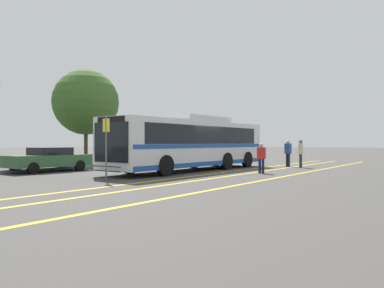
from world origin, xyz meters
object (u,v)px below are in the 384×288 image
at_px(transit_bus, 192,143).
at_px(bus_stop_sign, 106,141).
at_px(parked_car_2, 132,154).
at_px(parked_car_1, 49,159).
at_px(parked_car_3, 187,154).
at_px(tree_1, 86,102).
at_px(pedestrian_0, 261,156).
at_px(pedestrian_1, 288,151).
at_px(pedestrian_2, 301,152).

distance_m(transit_bus, bus_stop_sign, 6.88).
bearing_deg(bus_stop_sign, parked_car_2, -49.99).
bearing_deg(parked_car_1, parked_car_3, -87.84).
relative_size(parked_car_3, tree_1, 0.66).
relative_size(parked_car_2, tree_1, 0.64).
height_order(pedestrian_0, bus_stop_sign, bus_stop_sign).
height_order(parked_car_1, bus_stop_sign, bus_stop_sign).
relative_size(pedestrian_0, pedestrian_1, 0.88).
distance_m(transit_bus, pedestrian_1, 7.10).
height_order(parked_car_3, pedestrian_1, pedestrian_1).
bearing_deg(pedestrian_1, pedestrian_2, 3.17).
height_order(transit_bus, tree_1, tree_1).
height_order(parked_car_1, pedestrian_1, pedestrian_1).
height_order(transit_bus, parked_car_3, transit_bus).
relative_size(parked_car_1, parked_car_3, 0.95).
distance_m(parked_car_1, pedestrian_2, 15.15).
distance_m(transit_bus, pedestrian_0, 4.16).
bearing_deg(parked_car_3, tree_1, -123.45).
bearing_deg(pedestrian_0, parked_car_1, 20.32).
distance_m(parked_car_2, pedestrian_2, 11.12).
bearing_deg(parked_car_1, tree_1, -50.10).
bearing_deg(parked_car_2, pedestrian_0, -3.62).
relative_size(pedestrian_2, tree_1, 0.25).
relative_size(parked_car_1, bus_stop_sign, 1.69).
bearing_deg(pedestrian_0, pedestrian_2, -101.51).
relative_size(parked_car_1, pedestrian_0, 2.88).
height_order(pedestrian_2, bus_stop_sign, bus_stop_sign).
bearing_deg(parked_car_1, pedestrian_0, -146.52).
distance_m(pedestrian_1, pedestrian_2, 0.99).
relative_size(parked_car_2, pedestrian_2, 2.56).
distance_m(parked_car_2, tree_1, 6.19).
distance_m(transit_bus, parked_car_2, 5.77).
xyz_separation_m(transit_bus, parked_car_1, (-5.40, 5.79, -0.90)).
relative_size(parked_car_1, pedestrian_2, 2.53).
height_order(pedestrian_1, tree_1, tree_1).
relative_size(transit_bus, pedestrian_1, 6.93).
bearing_deg(pedestrian_1, tree_1, -138.71).
bearing_deg(pedestrian_0, parked_car_3, -44.77).
xyz_separation_m(parked_car_3, pedestrian_2, (-1.10, -9.87, 0.32)).
xyz_separation_m(parked_car_2, pedestrian_1, (5.53, -8.84, 0.23)).
xyz_separation_m(pedestrian_1, bus_stop_sign, (-13.17, 2.59, 0.64)).
relative_size(parked_car_1, tree_1, 0.63).
relative_size(parked_car_3, pedestrian_2, 2.65).
bearing_deg(transit_bus, bus_stop_sign, 95.69).
distance_m(parked_car_1, tree_1, 8.70).
height_order(parked_car_2, parked_car_3, parked_car_2).
bearing_deg(parked_car_2, parked_car_3, 88.52).
bearing_deg(parked_car_1, pedestrian_1, -125.01).
height_order(parked_car_1, parked_car_3, parked_car_3).
xyz_separation_m(transit_bus, tree_1, (0.76, 10.51, 3.04)).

